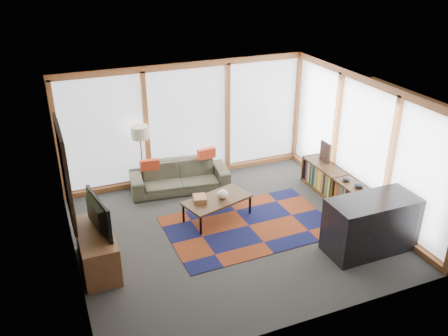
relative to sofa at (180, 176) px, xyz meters
name	(u,v)px	position (x,y,z in m)	size (l,w,h in m)	color
ground	(232,231)	(0.39, -1.93, -0.30)	(5.50, 5.50, 0.00)	#2B2A28
room_envelope	(246,138)	(0.89, -1.37, 1.24)	(5.52, 5.02, 2.62)	#443732
rug	(249,226)	(0.74, -1.89, -0.29)	(3.01, 1.93, 0.01)	maroon
sofa	(180,176)	(0.00, 0.00, 0.00)	(2.05, 0.80, 0.60)	#3C3C2D
pillow_left	(150,165)	(-0.63, -0.05, 0.41)	(0.39, 0.12, 0.21)	red
pillow_right	(206,154)	(0.63, 0.04, 0.41)	(0.40, 0.12, 0.22)	red
floor_lamp	(142,160)	(-0.73, 0.20, 0.43)	(0.37, 0.37, 1.47)	#2F2015
coffee_table	(217,208)	(0.30, -1.40, -0.09)	(1.26, 0.63, 0.42)	#382415
book_stack	(200,199)	(-0.03, -1.36, 0.17)	(0.23, 0.29, 0.10)	#98633B
vase	(223,194)	(0.40, -1.43, 0.21)	(0.21, 0.21, 0.18)	beige
bookshelf	(340,189)	(2.82, -1.77, -0.01)	(0.42, 2.33, 0.58)	#382415
bowl_a	(359,186)	(2.84, -2.30, 0.33)	(0.18, 0.18, 0.09)	black
bowl_b	(346,179)	(2.79, -1.98, 0.32)	(0.16, 0.16, 0.08)	black
shelf_picture	(325,152)	(2.91, -1.02, 0.50)	(0.04, 0.33, 0.43)	black
tv_console	(97,250)	(-2.04, -2.07, 0.03)	(0.54, 1.30, 0.65)	brown
television	(93,215)	(-2.03, -2.03, 0.64)	(1.01, 0.13, 0.58)	black
bar_counter	(371,225)	(2.33, -3.33, 0.18)	(1.52, 0.71, 0.96)	black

